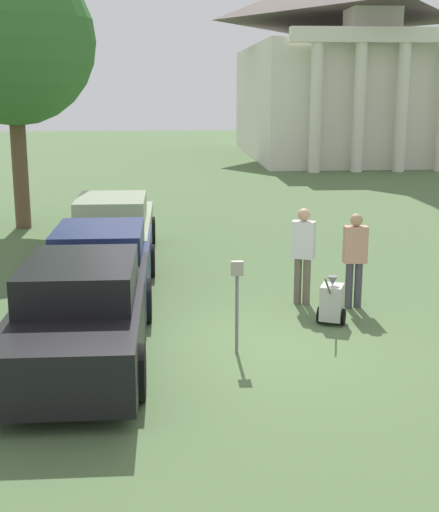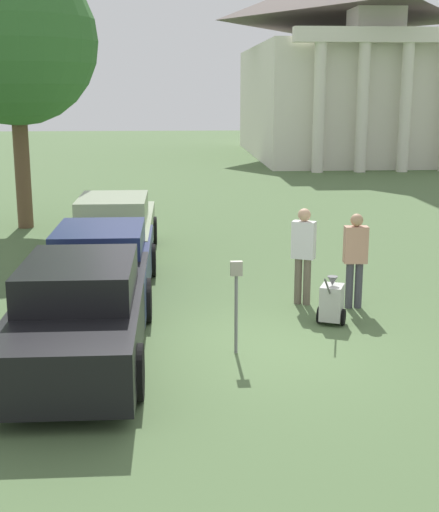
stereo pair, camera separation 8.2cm
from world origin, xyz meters
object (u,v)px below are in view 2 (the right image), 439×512
object	(u,v)px
parked_car_navy	(102,264)
church	(344,59)
parked_car_sage	(114,230)
equipment_cart	(332,302)
parking_meter	(236,290)
person_supervisor	(355,255)
person_worker	(303,250)
parked_car_black	(82,311)

from	to	relation	value
parked_car_navy	church	xyz separation A→B (m)	(11.61, 29.36, 4.97)
parked_car_sage	equipment_cart	distance (m)	6.53
parking_meter	equipment_cart	bearing A→B (deg)	35.83
parking_meter	person_supervisor	world-z (taller)	person_supervisor
equipment_cart	church	size ratio (longest dim) A/B	0.04
church	person_worker	bearing A→B (deg)	-104.62
person_supervisor	church	distance (m)	31.44
parked_car_navy	parking_meter	xyz separation A→B (m)	(2.31, -3.12, 0.33)
parked_car_sage	parking_meter	distance (m)	6.78
parked_car_sage	person_supervisor	size ratio (longest dim) A/B	2.98
parked_car_navy	person_worker	size ratio (longest dim) A/B	2.76
parked_car_sage	person_worker	xyz separation A→B (m)	(3.78, -3.91, 0.34)
parked_car_navy	parked_car_sage	bearing A→B (deg)	90.30
parked_car_sage	church	bearing A→B (deg)	66.33
parking_meter	church	size ratio (longest dim) A/B	0.07
parked_car_black	parking_meter	xyz separation A→B (m)	(2.31, -0.02, 0.28)
person_worker	parked_car_black	bearing A→B (deg)	58.88
parked_car_navy	person_supervisor	size ratio (longest dim) A/B	2.85
parked_car_black	person_supervisor	bearing A→B (deg)	24.91
parked_car_black	parked_car_navy	world-z (taller)	parked_car_black
parking_meter	person_worker	size ratio (longest dim) A/B	0.79
person_worker	church	bearing A→B (deg)	-78.62
parked_car_navy	church	bearing A→B (deg)	68.73
person_supervisor	parked_car_sage	bearing A→B (deg)	-39.93
person_worker	parked_car_sage	bearing A→B (deg)	-19.98
parked_car_black	equipment_cart	bearing A→B (deg)	17.42
parked_car_sage	person_supervisor	xyz separation A→B (m)	(4.68, -4.21, 0.30)
parked_car_black	church	world-z (taller)	church
parked_car_sage	person_worker	size ratio (longest dim) A/B	2.89
parking_meter	church	bearing A→B (deg)	74.02
parked_car_sage	person_worker	distance (m)	5.45
parked_car_black	person_worker	size ratio (longest dim) A/B	2.92
parking_meter	church	xyz separation A→B (m)	(9.30, 32.48, 4.64)
church	parked_car_navy	bearing A→B (deg)	-111.57
parked_car_black	person_supervisor	xyz separation A→B (m)	(4.68, 2.14, 0.29)
person_worker	person_supervisor	bearing A→B (deg)	-172.44
parking_meter	church	distance (m)	34.10
parked_car_black	parking_meter	bearing A→B (deg)	-0.17
person_supervisor	equipment_cart	size ratio (longest dim) A/B	1.77
parking_meter	parked_car_navy	bearing A→B (deg)	126.47
parked_car_sage	church	distance (m)	29.00
parked_car_sage	equipment_cart	world-z (taller)	parked_car_sage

